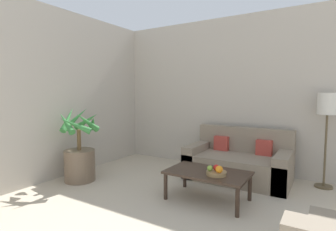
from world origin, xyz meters
name	(u,v)px	position (x,y,z in m)	size (l,w,h in m)	color
wall_back	(292,94)	(0.00, 6.52, 1.35)	(7.91, 0.06, 2.70)	#BCB2A3
potted_palm	(80,155)	(-2.75, 4.61, 0.41)	(0.64, 0.70, 1.16)	brown
sofa_loveseat	(238,163)	(-0.68, 6.00, 0.26)	(1.56, 0.86, 0.79)	gray
floor_lamp	(327,110)	(0.50, 6.26, 1.12)	(0.27, 0.27, 1.37)	brown
coffee_table	(208,175)	(-0.76, 4.97, 0.33)	(1.02, 0.62, 0.37)	#38281E
fruit_bowl	(216,173)	(-0.62, 4.89, 0.39)	(0.24, 0.24, 0.05)	#997A4C
apple_red	(216,168)	(-0.63, 4.91, 0.46)	(0.08, 0.08, 0.08)	red
apple_green	(210,168)	(-0.69, 4.86, 0.45)	(0.07, 0.07, 0.07)	olive
orange_fruit	(219,169)	(-0.56, 4.84, 0.46)	(0.09, 0.09, 0.09)	orange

